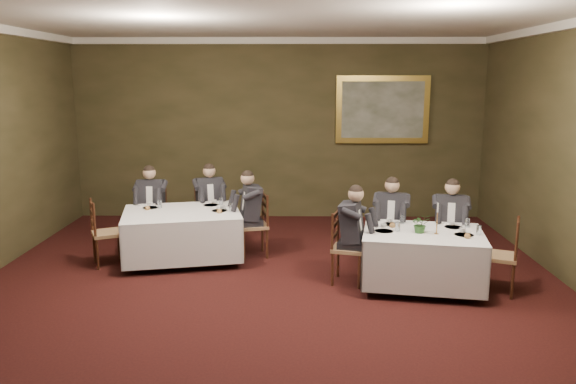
{
  "coord_description": "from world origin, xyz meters",
  "views": [
    {
      "loc": [
        0.33,
        -6.03,
        2.74
      ],
      "look_at": [
        0.22,
        1.81,
        1.15
      ],
      "focal_mm": 35.0,
      "sensor_mm": 36.0,
      "label": 1
    }
  ],
  "objects_px": {
    "table_main": "(422,255)",
    "chair_main_endleft": "(347,262)",
    "candlestick": "(437,222)",
    "diner_sec_backleft": "(153,215)",
    "diner_main_backleft": "(391,233)",
    "chair_main_endright": "(499,271)",
    "diner_main_backright": "(449,236)",
    "chair_sec_backleft": "(153,229)",
    "chair_main_backleft": "(390,248)",
    "table_second": "(182,232)",
    "painting": "(382,110)",
    "chair_sec_endright": "(254,238)",
    "chair_main_backright": "(448,251)",
    "diner_sec_backright": "(209,213)",
    "diner_sec_endright": "(253,224)",
    "centerpiece": "(421,223)",
    "chair_sec_endleft": "(108,246)",
    "diner_main_endleft": "(349,246)",
    "chair_sec_backright": "(210,226)"
  },
  "relations": [
    {
      "from": "table_main",
      "to": "chair_main_endleft",
      "type": "distance_m",
      "value": 1.0
    },
    {
      "from": "candlestick",
      "to": "diner_sec_backleft",
      "type": "bearing_deg",
      "value": 155.01
    },
    {
      "from": "diner_main_backleft",
      "to": "chair_main_endright",
      "type": "bearing_deg",
      "value": 153.28
    },
    {
      "from": "diner_main_backright",
      "to": "chair_sec_backleft",
      "type": "relative_size",
      "value": 1.35
    },
    {
      "from": "chair_main_backleft",
      "to": "candlestick",
      "type": "distance_m",
      "value": 1.22
    },
    {
      "from": "diner_main_backleft",
      "to": "chair_main_endleft",
      "type": "height_order",
      "value": "diner_main_backleft"
    },
    {
      "from": "table_second",
      "to": "chair_main_endright",
      "type": "bearing_deg",
      "value": -16.16
    },
    {
      "from": "candlestick",
      "to": "chair_sec_backleft",
      "type": "bearing_deg",
      "value": 154.88
    },
    {
      "from": "diner_main_backleft",
      "to": "painting",
      "type": "xyz_separation_m",
      "value": [
        0.28,
        2.99,
        1.63
      ]
    },
    {
      "from": "chair_sec_backleft",
      "to": "chair_sec_endright",
      "type": "relative_size",
      "value": 1.0
    },
    {
      "from": "table_second",
      "to": "candlestick",
      "type": "distance_m",
      "value": 3.78
    },
    {
      "from": "table_second",
      "to": "chair_main_backright",
      "type": "relative_size",
      "value": 1.98
    },
    {
      "from": "diner_sec_backright",
      "to": "candlestick",
      "type": "bearing_deg",
      "value": 125.96
    },
    {
      "from": "diner_sec_endright",
      "to": "painting",
      "type": "bearing_deg",
      "value": -57.26
    },
    {
      "from": "table_main",
      "to": "diner_sec_backleft",
      "type": "distance_m",
      "value": 4.46
    },
    {
      "from": "diner_sec_endright",
      "to": "chair_main_endleft",
      "type": "bearing_deg",
      "value": -144.69
    },
    {
      "from": "chair_main_endleft",
      "to": "centerpiece",
      "type": "distance_m",
      "value": 1.12
    },
    {
      "from": "table_second",
      "to": "chair_sec_endleft",
      "type": "bearing_deg",
      "value": -167.65
    },
    {
      "from": "diner_main_backleft",
      "to": "chair_main_endright",
      "type": "height_order",
      "value": "diner_main_backleft"
    },
    {
      "from": "table_main",
      "to": "table_second",
      "type": "distance_m",
      "value": 3.58
    },
    {
      "from": "diner_main_endleft",
      "to": "chair_sec_endleft",
      "type": "bearing_deg",
      "value": -85.75
    },
    {
      "from": "centerpiece",
      "to": "table_second",
      "type": "bearing_deg",
      "value": 161.25
    },
    {
      "from": "chair_main_backright",
      "to": "chair_sec_endright",
      "type": "distance_m",
      "value": 2.94
    },
    {
      "from": "chair_main_backright",
      "to": "table_main",
      "type": "bearing_deg",
      "value": 64.48
    },
    {
      "from": "chair_main_backleft",
      "to": "diner_main_endleft",
      "type": "bearing_deg",
      "value": 57.85
    },
    {
      "from": "diner_sec_backleft",
      "to": "chair_sec_backleft",
      "type": "bearing_deg",
      "value": -90.0
    },
    {
      "from": "table_second",
      "to": "centerpiece",
      "type": "distance_m",
      "value": 3.57
    },
    {
      "from": "chair_main_endright",
      "to": "chair_sec_endright",
      "type": "xyz_separation_m",
      "value": [
        -3.29,
        1.5,
        0.0
      ]
    },
    {
      "from": "chair_main_endleft",
      "to": "diner_sec_endright",
      "type": "xyz_separation_m",
      "value": [
        -1.37,
        1.17,
        0.23
      ]
    },
    {
      "from": "chair_main_endleft",
      "to": "painting",
      "type": "xyz_separation_m",
      "value": [
        0.97,
        3.67,
        1.86
      ]
    },
    {
      "from": "chair_sec_backright",
      "to": "chair_sec_endleft",
      "type": "height_order",
      "value": "same"
    },
    {
      "from": "diner_main_endleft",
      "to": "chair_sec_backright",
      "type": "xyz_separation_m",
      "value": [
        -2.18,
        1.91,
        -0.23
      ]
    },
    {
      "from": "table_second",
      "to": "chair_main_endleft",
      "type": "height_order",
      "value": "chair_main_endleft"
    },
    {
      "from": "diner_main_endleft",
      "to": "candlestick",
      "type": "bearing_deg",
      "value": 92.61
    },
    {
      "from": "diner_main_endleft",
      "to": "chair_main_endright",
      "type": "height_order",
      "value": "diner_main_endleft"
    },
    {
      "from": "chair_sec_endright",
      "to": "diner_sec_endright",
      "type": "distance_m",
      "value": 0.23
    },
    {
      "from": "chair_sec_backleft",
      "to": "chair_sec_endleft",
      "type": "relative_size",
      "value": 1.0
    },
    {
      "from": "diner_sec_backright",
      "to": "diner_sec_endright",
      "type": "distance_m",
      "value": 1.08
    },
    {
      "from": "chair_main_backleft",
      "to": "chair_main_backright",
      "type": "relative_size",
      "value": 1.0
    },
    {
      "from": "chair_main_endright",
      "to": "diner_main_backright",
      "type": "bearing_deg",
      "value": 47.91
    },
    {
      "from": "table_main",
      "to": "diner_sec_backleft",
      "type": "relative_size",
      "value": 1.29
    },
    {
      "from": "diner_main_backleft",
      "to": "chair_sec_endright",
      "type": "relative_size",
      "value": 1.35
    },
    {
      "from": "table_main",
      "to": "chair_sec_backleft",
      "type": "height_order",
      "value": "chair_sec_backleft"
    },
    {
      "from": "diner_sec_backleft",
      "to": "chair_sec_endleft",
      "type": "bearing_deg",
      "value": 65.77
    },
    {
      "from": "chair_main_endright",
      "to": "diner_sec_backright",
      "type": "distance_m",
      "value": 4.67
    },
    {
      "from": "diner_sec_backleft",
      "to": "diner_sec_endright",
      "type": "height_order",
      "value": "same"
    },
    {
      "from": "chair_main_backright",
      "to": "chair_sec_backright",
      "type": "distance_m",
      "value": 3.92
    },
    {
      "from": "diner_sec_endright",
      "to": "chair_sec_endleft",
      "type": "relative_size",
      "value": 1.35
    },
    {
      "from": "diner_sec_endright",
      "to": "candlestick",
      "type": "relative_size",
      "value": 3.18
    },
    {
      "from": "chair_main_endleft",
      "to": "diner_sec_endright",
      "type": "height_order",
      "value": "diner_sec_endright"
    }
  ]
}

